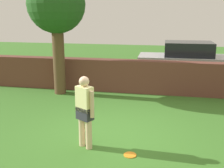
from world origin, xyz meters
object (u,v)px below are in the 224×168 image
tree (56,7)px  person (85,109)px  car (188,62)px  frisbee_orange (130,155)px

tree → person: tree is taller
car → frisbee_orange: 7.27m
person → frisbee_orange: (1.03, -0.19, -0.89)m
car → frisbee_orange: car is taller
tree → car: tree is taller
tree → car: bearing=31.5°
car → person: bearing=-111.4°
tree → frisbee_orange: size_ratio=15.65×
tree → car: (4.72, 2.90, -2.25)m
frisbee_orange → person: bearing=169.7°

